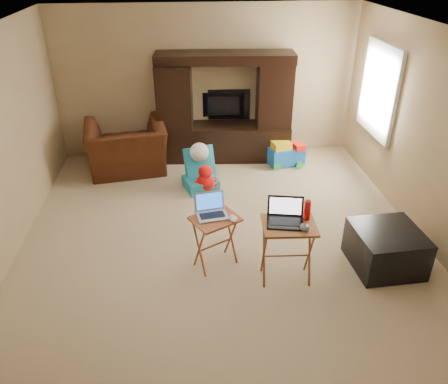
{
  "coord_description": "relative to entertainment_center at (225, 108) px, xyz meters",
  "views": [
    {
      "loc": [
        -0.42,
        -4.51,
        3.25
      ],
      "look_at": [
        0.0,
        -0.2,
        0.8
      ],
      "focal_mm": 35.0,
      "sensor_mm": 36.0,
      "label": 1
    }
  ],
  "objects": [
    {
      "name": "floor",
      "position": [
        -0.27,
        -2.44,
        -0.9
      ],
      "size": [
        5.5,
        5.5,
        0.0
      ],
      "primitive_type": "plane",
      "color": "beige",
      "rests_on": "ground"
    },
    {
      "name": "ceiling",
      "position": [
        -0.27,
        -2.44,
        1.6
      ],
      "size": [
        5.5,
        5.5,
        0.0
      ],
      "primitive_type": "plane",
      "rotation": [
        3.14,
        0.0,
        0.0
      ],
      "color": "silver",
      "rests_on": "ground"
    },
    {
      "name": "wall_back",
      "position": [
        -0.27,
        0.31,
        0.35
      ],
      "size": [
        5.0,
        0.0,
        5.0
      ],
      "primitive_type": "plane",
      "rotation": [
        1.57,
        0.0,
        0.0
      ],
      "color": "tan",
      "rests_on": "ground"
    },
    {
      "name": "wall_front",
      "position": [
        -0.27,
        -5.19,
        0.35
      ],
      "size": [
        5.0,
        0.0,
        5.0
      ],
      "primitive_type": "plane",
      "rotation": [
        -1.57,
        0.0,
        0.0
      ],
      "color": "tan",
      "rests_on": "ground"
    },
    {
      "name": "wall_right",
      "position": [
        2.23,
        -2.44,
        0.35
      ],
      "size": [
        0.0,
        5.5,
        5.5
      ],
      "primitive_type": "plane",
      "rotation": [
        1.57,
        0.0,
        -1.57
      ],
      "color": "tan",
      "rests_on": "ground"
    },
    {
      "name": "window_pane",
      "position": [
        2.21,
        -0.89,
        0.5
      ],
      "size": [
        0.0,
        1.2,
        1.2
      ],
      "primitive_type": "plane",
      "rotation": [
        1.57,
        0.0,
        -1.57
      ],
      "color": "white",
      "rests_on": "ground"
    },
    {
      "name": "window_frame",
      "position": [
        2.19,
        -0.89,
        0.5
      ],
      "size": [
        0.06,
        1.14,
        1.34
      ],
      "primitive_type": "cube",
      "color": "white",
      "rests_on": "ground"
    },
    {
      "name": "entertainment_center",
      "position": [
        0.0,
        0.0,
        0.0
      ],
      "size": [
        2.24,
        0.72,
        1.8
      ],
      "primitive_type": "cube",
      "rotation": [
        0.0,
        0.0,
        -0.08
      ],
      "color": "black",
      "rests_on": "floor"
    },
    {
      "name": "television",
      "position": [
        0.0,
        0.22,
        -0.04
      ],
      "size": [
        0.92,
        0.19,
        0.53
      ],
      "primitive_type": "imported",
      "rotation": [
        0.0,
        0.0,
        3.07
      ],
      "color": "black",
      "rests_on": "entertainment_center"
    },
    {
      "name": "recliner",
      "position": [
        -1.63,
        -0.34,
        -0.5
      ],
      "size": [
        1.39,
        1.25,
        0.8
      ],
      "primitive_type": "imported",
      "rotation": [
        0.0,
        0.0,
        3.29
      ],
      "color": "#4C2010",
      "rests_on": "floor"
    },
    {
      "name": "child_rocker",
      "position": [
        -0.48,
        -1.09,
        -0.59
      ],
      "size": [
        0.6,
        0.64,
        0.61
      ],
      "primitive_type": null,
      "rotation": [
        0.0,
        0.0,
        0.31
      ],
      "color": "teal",
      "rests_on": "floor"
    },
    {
      "name": "plush_toy",
      "position": [
        -0.41,
        -1.18,
        -0.68
      ],
      "size": [
        0.39,
        0.33,
        0.44
      ],
      "primitive_type": null,
      "color": "red",
      "rests_on": "floor"
    },
    {
      "name": "push_toy",
      "position": [
        1.0,
        -0.4,
        -0.68
      ],
      "size": [
        0.66,
        0.54,
        0.44
      ],
      "primitive_type": null,
      "rotation": [
        0.0,
        0.0,
        0.21
      ],
      "color": "blue",
      "rests_on": "floor"
    },
    {
      "name": "ottoman",
      "position": [
        1.54,
        -3.13,
        -0.67
      ],
      "size": [
        0.77,
        0.77,
        0.47
      ],
      "primitive_type": "cube",
      "rotation": [
        0.0,
        0.0,
        0.05
      ],
      "color": "black",
      "rests_on": "floor"
    },
    {
      "name": "tray_table_left",
      "position": [
        -0.4,
        -2.93,
        -0.58
      ],
      "size": [
        0.62,
        0.58,
        0.64
      ],
      "primitive_type": "cube",
      "rotation": [
        0.0,
        0.0,
        0.5
      ],
      "color": "#9F4E26",
      "rests_on": "floor"
    },
    {
      "name": "tray_table_right",
      "position": [
        0.35,
        -3.26,
        -0.54
      ],
      "size": [
        0.58,
        0.48,
        0.72
      ],
      "primitive_type": "cube",
      "rotation": [
        0.0,
        0.0,
        -0.06
      ],
      "color": "#974C24",
      "rests_on": "floor"
    },
    {
      "name": "laptop_left",
      "position": [
        -0.43,
        -2.9,
        -0.14
      ],
      "size": [
        0.37,
        0.32,
        0.24
      ],
      "primitive_type": "cube",
      "rotation": [
        0.0,
        0.0,
        0.16
      ],
      "color": "#A2A2A6",
      "rests_on": "tray_table_left"
    },
    {
      "name": "laptop_right",
      "position": [
        0.31,
        -3.24,
        -0.06
      ],
      "size": [
        0.43,
        0.37,
        0.24
      ],
      "primitive_type": "cube",
      "rotation": [
        0.0,
        0.0,
        -0.19
      ],
      "color": "black",
      "rests_on": "tray_table_right"
    },
    {
      "name": "mouse_left",
      "position": [
        -0.21,
        -3.0,
        -0.24
      ],
      "size": [
        0.1,
        0.14,
        0.05
      ],
      "primitive_type": "ellipsoid",
      "rotation": [
        0.0,
        0.0,
        0.19
      ],
      "color": "white",
      "rests_on": "tray_table_left"
    },
    {
      "name": "mouse_right",
      "position": [
        0.48,
        -3.38,
        -0.15
      ],
      "size": [
        0.11,
        0.16,
        0.06
      ],
      "primitive_type": "ellipsoid",
      "rotation": [
        0.0,
        0.0,
        -0.12
      ],
      "color": "#3F3F44",
      "rests_on": "tray_table_right"
    },
    {
      "name": "water_bottle",
      "position": [
        0.55,
        -3.18,
        -0.07
      ],
      "size": [
        0.07,
        0.07,
        0.22
      ],
      "primitive_type": "cylinder",
      "color": "red",
      "rests_on": "tray_table_right"
    }
  ]
}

